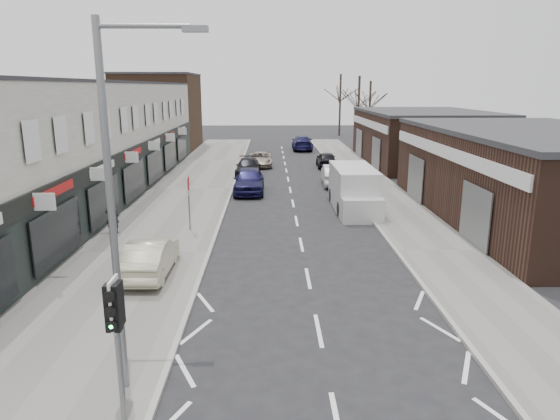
{
  "coord_description": "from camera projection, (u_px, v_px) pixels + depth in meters",
  "views": [
    {
      "loc": [
        -1.38,
        -11.0,
        6.79
      ],
      "look_at": [
        -1.03,
        5.89,
        2.6
      ],
      "focal_mm": 32.0,
      "sensor_mm": 36.0,
      "label": 1
    }
  ],
  "objects": [
    {
      "name": "parked_car_right_b",
      "position": [
        326.0,
        160.0,
        42.92
      ],
      "size": [
        1.7,
        4.01,
        1.35
      ],
      "primitive_type": "imported",
      "rotation": [
        0.0,
        0.0,
        3.12
      ],
      "color": "black",
      "rests_on": "ground"
    },
    {
      "name": "pavement_right",
      "position": [
        375.0,
        189.0,
        33.79
      ],
      "size": [
        3.5,
        64.0,
        0.12
      ],
      "primitive_type": "cube",
      "color": "slate",
      "rests_on": "ground"
    },
    {
      "name": "white_van",
      "position": [
        354.0,
        190.0,
        28.11
      ],
      "size": [
        2.2,
        6.16,
        2.4
      ],
      "rotation": [
        0.0,
        0.0,
        -0.0
      ],
      "color": "silver",
      "rests_on": "ground"
    },
    {
      "name": "ground",
      "position": [
        326.0,
        369.0,
        12.34
      ],
      "size": [
        160.0,
        160.0,
        0.0
      ],
      "primitive_type": "plane",
      "color": "black",
      "rests_on": "ground"
    },
    {
      "name": "parked_car_left_a",
      "position": [
        249.0,
        180.0,
        32.63
      ],
      "size": [
        1.95,
        4.82,
        1.64
      ],
      "primitive_type": "imported",
      "rotation": [
        0.0,
        0.0,
        0.0
      ],
      "color": "#15133E",
      "rests_on": "ground"
    },
    {
      "name": "shop_terrace_left",
      "position": [
        69.0,
        142.0,
        30.13
      ],
      "size": [
        8.0,
        41.0,
        7.1
      ],
      "primitive_type": "cube",
      "color": "silver",
      "rests_on": "ground"
    },
    {
      "name": "warning_sign",
      "position": [
        189.0,
        187.0,
        23.35
      ],
      "size": [
        0.12,
        0.8,
        2.7
      ],
      "color": "slate",
      "rests_on": "pavement_left"
    },
    {
      "name": "parked_car_left_c",
      "position": [
        260.0,
        159.0,
        43.53
      ],
      "size": [
        2.11,
        4.44,
        1.22
      ],
      "primitive_type": "imported",
      "rotation": [
        0.0,
        0.0,
        0.02
      ],
      "color": "#A49583",
      "rests_on": "ground"
    },
    {
      "name": "pedestrian",
      "position": [
        112.0,
        217.0,
        23.07
      ],
      "size": [
        0.69,
        0.56,
        1.62
      ],
      "primitive_type": "imported",
      "rotation": [
        0.0,
        0.0,
        3.48
      ],
      "color": "black",
      "rests_on": "pavement_left"
    },
    {
      "name": "traffic_light",
      "position": [
        115.0,
        318.0,
        9.71
      ],
      "size": [
        0.28,
        0.6,
        3.1
      ],
      "color": "slate",
      "rests_on": "pavement_left"
    },
    {
      "name": "tree_far_a",
      "position": [
        357.0,
        145.0,
        59.1
      ],
      "size": [
        3.6,
        3.6,
        8.0
      ],
      "primitive_type": null,
      "color": "#382D26",
      "rests_on": "ground"
    },
    {
      "name": "sedan_on_pavement",
      "position": [
        150.0,
        257.0,
        18.09
      ],
      "size": [
        1.41,
        4.04,
        1.33
      ],
      "primitive_type": "imported",
      "rotation": [
        0.0,
        0.0,
        3.14
      ],
      "color": "#B5B190",
      "rests_on": "pavement_left"
    },
    {
      "name": "pavement_left",
      "position": [
        190.0,
        189.0,
        33.54
      ],
      "size": [
        5.5,
        64.0,
        0.12
      ],
      "primitive_type": "cube",
      "color": "slate",
      "rests_on": "ground"
    },
    {
      "name": "tree_far_c",
      "position": [
        339.0,
        136.0,
        70.73
      ],
      "size": [
        3.6,
        3.6,
        8.5
      ],
      "primitive_type": null,
      "color": "#382D26",
      "rests_on": "ground"
    },
    {
      "name": "right_unit_far",
      "position": [
        423.0,
        138.0,
        45.04
      ],
      "size": [
        10.0,
        16.0,
        4.5
      ],
      "primitive_type": "cube",
      "color": "#382219",
      "rests_on": "ground"
    },
    {
      "name": "parked_car_right_c",
      "position": [
        302.0,
        143.0,
        54.77
      ],
      "size": [
        2.26,
        5.4,
        1.56
      ],
      "primitive_type": "imported",
      "rotation": [
        0.0,
        0.0,
        3.13
      ],
      "color": "#16143F",
      "rests_on": "ground"
    },
    {
      "name": "tree_far_b",
      "position": [
        368.0,
        140.0,
        64.97
      ],
      "size": [
        3.6,
        3.6,
        7.5
      ],
      "primitive_type": null,
      "color": "#382D26",
      "rests_on": "ground"
    },
    {
      "name": "right_unit_near",
      "position": [
        539.0,
        177.0,
        25.63
      ],
      "size": [
        10.0,
        18.0,
        4.5
      ],
      "primitive_type": "cube",
      "color": "#382219",
      "rests_on": "ground"
    },
    {
      "name": "street_lamp",
      "position": [
        119.0,
        194.0,
        10.36
      ],
      "size": [
        2.23,
        0.22,
        8.0
      ],
      "color": "slate",
      "rests_on": "pavement_left"
    },
    {
      "name": "parked_car_right_a",
      "position": [
        334.0,
        175.0,
        35.3
      ],
      "size": [
        1.74,
        4.53,
        1.47
      ],
      "primitive_type": "imported",
      "rotation": [
        0.0,
        0.0,
        3.1
      ],
      "color": "silver",
      "rests_on": "ground"
    },
    {
      "name": "brick_block_far",
      "position": [
        159.0,
        113.0,
        54.77
      ],
      "size": [
        8.0,
        10.0,
        8.0
      ],
      "primitive_type": "cube",
      "color": "#462E1E",
      "rests_on": "ground"
    },
    {
      "name": "parked_car_left_b",
      "position": [
        248.0,
        167.0,
        38.95
      ],
      "size": [
        1.89,
        4.61,
        1.34
      ],
      "primitive_type": "imported",
      "rotation": [
        0.0,
        0.0,
        -0.0
      ],
      "color": "black",
      "rests_on": "ground"
    }
  ]
}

